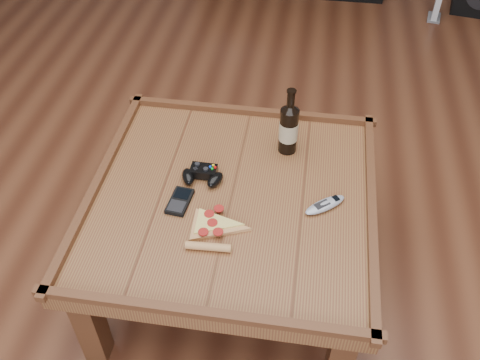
# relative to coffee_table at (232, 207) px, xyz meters

# --- Properties ---
(ground) EXTENTS (6.00, 6.00, 0.00)m
(ground) POSITION_rel_coffee_table_xyz_m (0.00, 0.00, -0.39)
(ground) COLOR #462214
(ground) RESTS_ON ground
(coffee_table) EXTENTS (1.03, 1.03, 0.48)m
(coffee_table) POSITION_rel_coffee_table_xyz_m (0.00, 0.00, 0.00)
(coffee_table) COLOR #5B2C1A
(coffee_table) RESTS_ON ground
(beer_bottle) EXTENTS (0.07, 0.07, 0.27)m
(beer_bottle) POSITION_rel_coffee_table_xyz_m (0.17, 0.28, 0.17)
(beer_bottle) COLOR black
(beer_bottle) RESTS_ON coffee_table
(game_controller) EXTENTS (0.17, 0.11, 0.05)m
(game_controller) POSITION_rel_coffee_table_xyz_m (-0.12, 0.07, 0.08)
(game_controller) COLOR black
(game_controller) RESTS_ON coffee_table
(pizza_slice) EXTENTS (0.17, 0.27, 0.03)m
(pizza_slice) POSITION_rel_coffee_table_xyz_m (-0.04, -0.16, 0.07)
(pizza_slice) COLOR tan
(pizza_slice) RESTS_ON coffee_table
(smartphone) EXTENTS (0.08, 0.13, 0.02)m
(smartphone) POSITION_rel_coffee_table_xyz_m (-0.17, -0.06, 0.07)
(smartphone) COLOR black
(smartphone) RESTS_ON coffee_table
(remote_control) EXTENTS (0.16, 0.14, 0.02)m
(remote_control) POSITION_rel_coffee_table_xyz_m (0.33, -0.00, 0.07)
(remote_control) COLOR #999DA6
(remote_control) RESTS_ON coffee_table
(game_console) EXTENTS (0.11, 0.17, 0.19)m
(game_console) POSITION_rel_coffee_table_xyz_m (1.05, 2.36, -0.30)
(game_console) COLOR slate
(game_console) RESTS_ON ground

